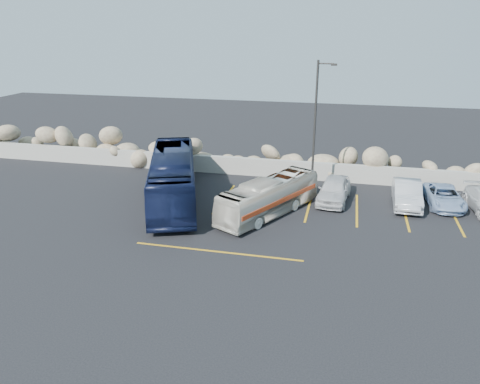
% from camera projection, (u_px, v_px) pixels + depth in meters
% --- Properties ---
extents(ground, '(90.00, 90.00, 0.00)m').
position_uv_depth(ground, '(237.00, 256.00, 21.22)').
color(ground, black).
rests_on(ground, ground).
extents(seawall, '(60.00, 0.40, 1.20)m').
position_uv_depth(seawall, '(278.00, 169.00, 32.01)').
color(seawall, gray).
rests_on(seawall, ground).
extents(riprap_pile, '(54.00, 2.80, 2.60)m').
position_uv_depth(riprap_pile, '(281.00, 154.00, 32.87)').
color(riprap_pile, '#937A60').
rests_on(riprap_pile, ground).
extents(parking_lines, '(18.16, 9.36, 0.01)m').
position_uv_depth(parking_lines, '(344.00, 218.00, 25.32)').
color(parking_lines, gold).
rests_on(parking_lines, ground).
extents(lamppost, '(1.14, 0.18, 8.00)m').
position_uv_depth(lamppost, '(316.00, 124.00, 27.92)').
color(lamppost, '#312E2B').
rests_on(lamppost, ground).
extents(vintage_bus, '(4.87, 7.27, 2.03)m').
position_uv_depth(vintage_bus, '(269.00, 197.00, 25.53)').
color(vintage_bus, beige).
rests_on(vintage_bus, ground).
extents(tour_coach, '(5.84, 10.68, 2.92)m').
position_uv_depth(tour_coach, '(173.00, 178.00, 27.35)').
color(tour_coach, '#0F1632').
rests_on(tour_coach, ground).
extents(car_a, '(2.10, 4.33, 1.42)m').
position_uv_depth(car_a, '(334.00, 190.00, 27.59)').
color(car_a, silver).
rests_on(car_a, ground).
extents(car_b, '(1.60, 4.32, 1.41)m').
position_uv_depth(car_b, '(407.00, 194.00, 26.97)').
color(car_b, silver).
rests_on(car_b, ground).
extents(car_d, '(2.13, 4.15, 1.12)m').
position_uv_depth(car_d, '(444.00, 197.00, 26.92)').
color(car_d, '#90A9CC').
rests_on(car_d, ground).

